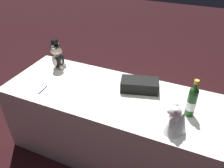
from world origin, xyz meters
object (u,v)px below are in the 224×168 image
at_px(teddy_bear_bride, 176,121).
at_px(signing_pen, 43,90).
at_px(champagne_bottle, 192,101).
at_px(gift_case_black, 140,85).
at_px(teddy_bear_groom, 57,56).

distance_m(teddy_bear_bride, signing_pen, 1.16).
bearing_deg(teddy_bear_bride, champagne_bottle, -108.28).
xyz_separation_m(champagne_bottle, gift_case_black, (0.45, -0.16, -0.08)).
bearing_deg(champagne_bottle, teddy_bear_groom, -8.89).
bearing_deg(teddy_bear_groom, champagne_bottle, 171.11).
height_order(signing_pen, gift_case_black, gift_case_black).
height_order(teddy_bear_bride, champagne_bottle, champagne_bottle).
distance_m(signing_pen, gift_case_black, 0.86).
height_order(teddy_bear_groom, signing_pen, teddy_bear_groom).
xyz_separation_m(teddy_bear_groom, teddy_bear_bride, (-1.26, 0.43, -0.03)).
relative_size(teddy_bear_bride, signing_pen, 1.66).
bearing_deg(gift_case_black, teddy_bear_bride, 134.83).
xyz_separation_m(teddy_bear_bride, champagne_bottle, (-0.07, -0.22, 0.04)).
bearing_deg(gift_case_black, champagne_bottle, 160.53).
height_order(champagne_bottle, gift_case_black, champagne_bottle).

